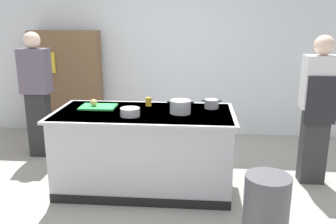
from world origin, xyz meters
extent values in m
plane|color=#9E9991|center=(0.00, 0.00, 0.00)|extent=(10.00, 10.00, 0.00)
cube|color=silver|center=(0.00, 2.10, 1.50)|extent=(6.40, 0.12, 3.00)
cube|color=#B7BABF|center=(0.00, 0.00, 0.45)|extent=(1.90, 0.90, 0.90)
cube|color=#B7BABF|center=(0.00, 0.00, 0.89)|extent=(1.98, 0.98, 0.03)
cube|color=black|center=(0.00, -0.46, 0.05)|extent=(1.90, 0.01, 0.10)
cube|color=green|center=(-0.55, 0.14, 0.91)|extent=(0.40, 0.28, 0.02)
sphere|color=tan|center=(-0.60, 0.13, 0.96)|extent=(0.08, 0.08, 0.08)
cylinder|color=#B7BABF|center=(0.40, -0.02, 0.97)|extent=(0.22, 0.22, 0.14)
cube|color=black|center=(0.28, -0.02, 1.02)|extent=(0.04, 0.02, 0.01)
cube|color=black|center=(0.53, -0.02, 1.02)|extent=(0.04, 0.02, 0.01)
cylinder|color=#99999E|center=(0.74, 0.22, 0.95)|extent=(0.16, 0.16, 0.10)
cube|color=black|center=(0.65, 0.22, 0.99)|extent=(0.04, 0.02, 0.01)
cube|color=black|center=(0.84, 0.22, 0.99)|extent=(0.04, 0.02, 0.01)
cylinder|color=#B7BABF|center=(-0.12, -0.18, 0.94)|extent=(0.21, 0.21, 0.09)
cylinder|color=yellow|center=(0.02, 0.27, 0.95)|extent=(0.07, 0.07, 0.10)
cylinder|color=#4C4C51|center=(1.20, -0.92, 0.30)|extent=(0.39, 0.39, 0.61)
cube|color=#303030|center=(1.95, 0.32, 0.45)|extent=(0.28, 0.20, 0.90)
cube|color=silver|center=(1.95, 0.32, 1.20)|extent=(0.38, 0.24, 0.60)
sphere|color=beige|center=(1.95, 0.32, 1.61)|extent=(0.22, 0.22, 0.22)
cube|color=#232328|center=(1.95, 0.20, 1.02)|extent=(0.34, 0.02, 0.54)
cube|color=#282828|center=(-1.61, 0.87, 0.45)|extent=(0.28, 0.20, 0.90)
cube|color=#5C5161|center=(-1.61, 0.87, 1.20)|extent=(0.38, 0.24, 0.60)
sphere|color=beige|center=(-1.61, 0.87, 1.61)|extent=(0.22, 0.22, 0.22)
cube|color=brown|center=(-1.52, 1.80, 0.85)|extent=(1.10, 0.28, 1.70)
cube|color=red|center=(-1.96, 1.64, 1.20)|extent=(0.06, 0.03, 0.29)
cube|color=orange|center=(-1.89, 1.64, 1.22)|extent=(0.05, 0.03, 0.32)
cube|color=purple|center=(-1.82, 1.64, 1.20)|extent=(0.06, 0.03, 0.29)
cube|color=teal|center=(-1.74, 1.64, 1.17)|extent=(0.06, 0.03, 0.23)
cube|color=yellow|center=(-1.67, 1.64, 1.22)|extent=(0.06, 0.03, 0.32)
camera|label=1|loc=(0.59, -3.75, 1.91)|focal=38.29mm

